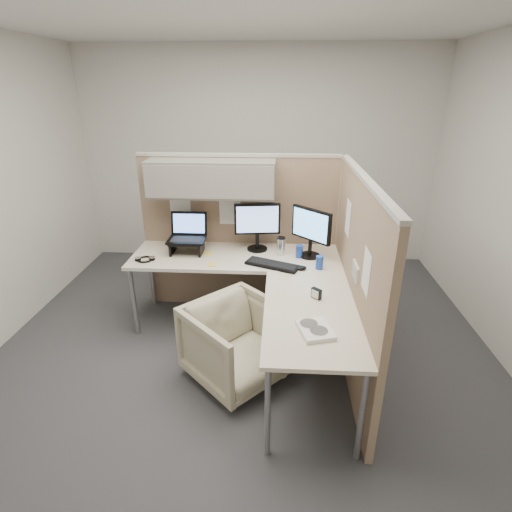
# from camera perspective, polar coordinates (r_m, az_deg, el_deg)

# --- Properties ---
(ground) EXTENTS (4.50, 4.50, 0.00)m
(ground) POSITION_cam_1_polar(r_m,az_deg,el_deg) (3.71, -1.82, -13.69)
(ground) COLOR #35353A
(ground) RESTS_ON ground
(partition_back) EXTENTS (2.00, 0.36, 1.63)m
(partition_back) POSITION_cam_1_polar(r_m,az_deg,el_deg) (3.98, -4.08, 6.67)
(partition_back) COLOR #937860
(partition_back) RESTS_ON ground
(partition_right) EXTENTS (0.07, 2.03, 1.63)m
(partition_right) POSITION_cam_1_polar(r_m,az_deg,el_deg) (3.27, 13.82, -3.03)
(partition_right) COLOR #937860
(partition_right) RESTS_ON ground
(desk) EXTENTS (2.00, 1.98, 0.73)m
(desk) POSITION_cam_1_polar(r_m,az_deg,el_deg) (3.44, 0.29, -3.31)
(desk) COLOR beige
(desk) RESTS_ON ground
(office_chair) EXTENTS (0.96, 0.96, 0.72)m
(office_chair) POSITION_cam_1_polar(r_m,az_deg,el_deg) (3.25, -2.68, -11.85)
(office_chair) COLOR beige
(office_chair) RESTS_ON ground
(monitor_left) EXTENTS (0.44, 0.20, 0.47)m
(monitor_left) POSITION_cam_1_polar(r_m,az_deg,el_deg) (3.85, 0.19, 4.72)
(monitor_left) COLOR black
(monitor_left) RESTS_ON desk
(monitor_right) EXTENTS (0.34, 0.33, 0.47)m
(monitor_right) POSITION_cam_1_polar(r_m,az_deg,el_deg) (3.72, 7.86, 3.85)
(monitor_right) COLOR black
(monitor_right) RESTS_ON desk
(laptop_station) EXTENTS (0.35, 0.30, 0.37)m
(laptop_station) POSITION_cam_1_polar(r_m,az_deg,el_deg) (3.90, -9.79, 2.55)
(laptop_station) COLOR black
(laptop_station) RESTS_ON desk
(keyboard) EXTENTS (0.51, 0.34, 0.02)m
(keyboard) POSITION_cam_1_polar(r_m,az_deg,el_deg) (3.58, 2.35, -1.27)
(keyboard) COLOR black
(keyboard) RESTS_ON desk
(mouse) EXTENTS (0.11, 0.08, 0.04)m
(mouse) POSITION_cam_1_polar(r_m,az_deg,el_deg) (3.53, 6.41, -1.70)
(mouse) COLOR black
(mouse) RESTS_ON desk
(travel_mug) EXTENTS (0.08, 0.08, 0.18)m
(travel_mug) POSITION_cam_1_polar(r_m,az_deg,el_deg) (3.80, 3.57, 1.44)
(travel_mug) COLOR silver
(travel_mug) RESTS_ON desk
(soda_can_green) EXTENTS (0.07, 0.07, 0.12)m
(soda_can_green) POSITION_cam_1_polar(r_m,az_deg,el_deg) (3.55, 9.06, -0.92)
(soda_can_green) COLOR #1E3FA5
(soda_can_green) RESTS_ON desk
(soda_can_silver) EXTENTS (0.07, 0.07, 0.12)m
(soda_can_silver) POSITION_cam_1_polar(r_m,az_deg,el_deg) (3.77, 6.20, 0.66)
(soda_can_silver) COLOR #1E3FA5
(soda_can_silver) RESTS_ON desk
(sticky_note_c) EXTENTS (0.08, 0.08, 0.01)m
(sticky_note_c) POSITION_cam_1_polar(r_m,az_deg,el_deg) (3.88, -6.87, 0.40)
(sticky_note_c) COLOR yellow
(sticky_note_c) RESTS_ON desk
(sticky_note_a) EXTENTS (0.09, 0.09, 0.01)m
(sticky_note_a) POSITION_cam_1_polar(r_m,az_deg,el_deg) (3.63, -6.37, -1.24)
(sticky_note_a) COLOR yellow
(sticky_note_a) RESTS_ON desk
(headphones) EXTENTS (0.18, 0.17, 0.03)m
(headphones) POSITION_cam_1_polar(r_m,az_deg,el_deg) (3.84, -15.57, -0.43)
(headphones) COLOR black
(headphones) RESTS_ON desk
(paper_stack) EXTENTS (0.26, 0.30, 0.03)m
(paper_stack) POSITION_cam_1_polar(r_m,az_deg,el_deg) (2.69, 8.46, -10.38)
(paper_stack) COLOR white
(paper_stack) RESTS_ON desk
(desk_clock) EXTENTS (0.08, 0.08, 0.08)m
(desk_clock) POSITION_cam_1_polar(r_m,az_deg,el_deg) (3.07, 8.61, -5.33)
(desk_clock) COLOR black
(desk_clock) RESTS_ON desk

